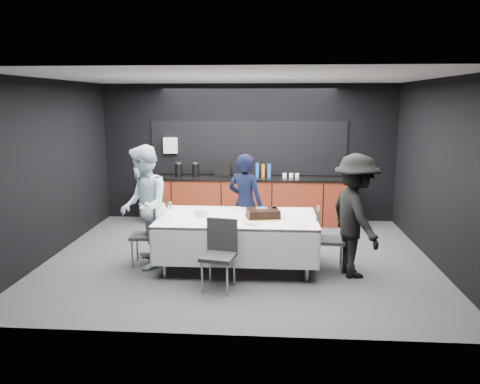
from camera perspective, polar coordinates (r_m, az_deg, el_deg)
name	(u,v)px	position (r m, az deg, el deg)	size (l,w,h in m)	color
ground	(240,258)	(7.52, -0.05, -8.02)	(6.00, 6.00, 0.00)	#46464B
room_shell	(240,141)	(7.13, -0.06, 6.23)	(6.04, 5.04, 2.82)	white
kitchenette	(246,196)	(9.52, 0.79, -0.54)	(4.10, 0.64, 2.05)	#611F0F
party_table	(238,226)	(6.95, -0.29, -4.11)	(2.32, 1.32, 0.78)	#99999E
cake_assembly	(263,213)	(6.86, 2.82, -2.59)	(0.56, 0.49, 0.16)	gold
plate_stack	(201,213)	(6.96, -4.80, -2.53)	(0.20, 0.20, 0.10)	white
loose_plate_near	(217,223)	(6.53, -2.79, -3.83)	(0.22, 0.22, 0.01)	white
loose_plate_right_a	(289,216)	(6.99, 6.05, -2.88)	(0.21, 0.21, 0.01)	white
loose_plate_right_b	(301,224)	(6.53, 7.47, -3.93)	(0.19, 0.19, 0.01)	white
loose_plate_far	(238,210)	(7.32, -0.26, -2.17)	(0.20, 0.20, 0.01)	white
fork_pile	(252,224)	(6.47, 1.43, -3.87)	(0.18, 0.11, 0.03)	white
champagne_flute	(170,206)	(6.95, -8.55, -1.72)	(0.06, 0.06, 0.22)	white
chair_left	(150,230)	(7.22, -10.89, -4.62)	(0.45, 0.45, 0.92)	#2D2D32
chair_right	(325,234)	(7.00, 10.30, -5.10)	(0.46, 0.46, 0.92)	#2D2D32
chair_near	(220,249)	(6.24, -2.46, -6.92)	(0.49, 0.49, 0.92)	#2D2D32
person_center	(245,203)	(7.62, 0.63, -1.39)	(0.59, 0.39, 1.63)	black
person_left	(144,207)	(7.07, -11.65, -1.79)	(0.89, 0.69, 1.83)	silver
person_right	(355,216)	(6.77, 13.87, -2.83)	(1.13, 0.65, 1.75)	black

